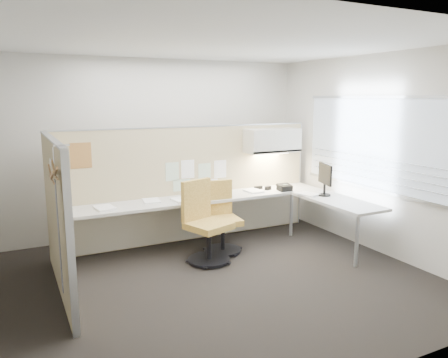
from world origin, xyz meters
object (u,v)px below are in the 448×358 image
chair_left (205,225)px  chair_right (221,220)px  phone (284,188)px  monitor (325,178)px  desk (226,205)px

chair_left → chair_right: 0.45m
phone → chair_left: bearing=-159.5°
chair_left → chair_right: size_ratio=1.09×
chair_left → monitor: bearing=-22.3°
monitor → phone: (-0.34, 0.57, -0.23)m
chair_left → monitor: (1.94, -0.10, 0.50)m
desk → phone: 1.05m
chair_right → phone: 1.29m
chair_right → chair_left: bearing=-140.4°
phone → chair_right: bearing=-166.0°
desk → chair_left: bearing=-139.6°
chair_right → monitor: bearing=-7.5°
chair_left → chair_right: bearing=15.0°
desk → phone: bearing=-1.0°
chair_left → phone: size_ratio=4.91×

